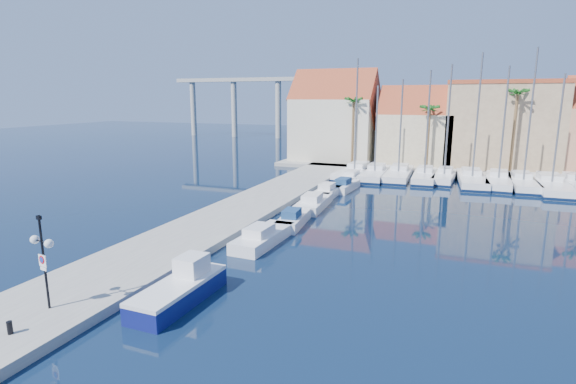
# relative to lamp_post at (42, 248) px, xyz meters

# --- Properties ---
(ground) EXTENTS (260.00, 260.00, 0.00)m
(ground) POSITION_rel_lamp_post_xyz_m (8.36, 5.87, -3.36)
(ground) COLOR black
(ground) RESTS_ON ground
(quay_west) EXTENTS (6.00, 77.00, 0.50)m
(quay_west) POSITION_rel_lamp_post_xyz_m (-0.64, 19.37, -3.11)
(quay_west) COLOR gray
(quay_west) RESTS_ON ground
(shore_north) EXTENTS (54.00, 16.00, 0.50)m
(shore_north) POSITION_rel_lamp_post_xyz_m (18.36, 53.87, -3.11)
(shore_north) COLOR gray
(shore_north) RESTS_ON ground
(lamp_post) EXTENTS (1.46, 0.58, 4.35)m
(lamp_post) POSITION_rel_lamp_post_xyz_m (0.00, 0.00, 0.00)
(lamp_post) COLOR black
(lamp_post) RESTS_ON quay_west
(bollard) EXTENTS (0.22, 0.22, 0.54)m
(bollard) POSITION_rel_lamp_post_xyz_m (0.46, -2.24, -2.59)
(bollard) COLOR black
(bollard) RESTS_ON quay_west
(fishing_boat) EXTENTS (2.04, 5.84, 2.03)m
(fishing_boat) POSITION_rel_lamp_post_xyz_m (4.54, 3.65, -2.68)
(fishing_boat) COLOR navy
(fishing_boat) RESTS_ON ground
(motorboat_west_0) EXTENTS (2.25, 6.38, 1.40)m
(motorboat_west_0) POSITION_rel_lamp_post_xyz_m (4.55, 13.19, -2.85)
(motorboat_west_0) COLOR white
(motorboat_west_0) RESTS_ON ground
(motorboat_west_1) EXTENTS (2.15, 5.30, 1.40)m
(motorboat_west_1) POSITION_rel_lamp_post_xyz_m (4.88, 18.14, -2.85)
(motorboat_west_1) COLOR white
(motorboat_west_1) RESTS_ON ground
(motorboat_west_2) EXTENTS (2.46, 6.62, 1.40)m
(motorboat_west_2) POSITION_rel_lamp_post_xyz_m (4.59, 24.11, -2.85)
(motorboat_west_2) COLOR white
(motorboat_west_2) RESTS_ON ground
(motorboat_west_3) EXTENTS (1.92, 5.58, 1.40)m
(motorboat_west_3) POSITION_rel_lamp_post_xyz_m (4.40, 29.39, -2.85)
(motorboat_west_3) COLOR white
(motorboat_west_3) RESTS_ON ground
(motorboat_west_4) EXTENTS (2.16, 5.76, 1.40)m
(motorboat_west_4) POSITION_rel_lamp_post_xyz_m (5.19, 32.87, -2.85)
(motorboat_west_4) COLOR white
(motorboat_west_4) RESTS_ON ground
(motorboat_west_5) EXTENTS (2.49, 6.27, 1.40)m
(motorboat_west_5) POSITION_rel_lamp_post_xyz_m (4.82, 38.15, -2.85)
(motorboat_west_5) COLOR white
(motorboat_west_5) RESTS_ON ground
(motorboat_west_6) EXTENTS (2.12, 5.75, 1.40)m
(motorboat_west_6) POSITION_rel_lamp_post_xyz_m (4.44, 43.27, -2.85)
(motorboat_west_6) COLOR white
(motorboat_west_6) RESTS_ON ground
(sailboat_0) EXTENTS (3.76, 11.25, 14.42)m
(sailboat_0) POSITION_rel_lamp_post_xyz_m (4.29, 42.10, -2.77)
(sailboat_0) COLOR white
(sailboat_0) RESTS_ON ground
(sailboat_1) EXTENTS (3.00, 10.32, 11.18)m
(sailboat_1) POSITION_rel_lamp_post_xyz_m (6.83, 41.65, -2.79)
(sailboat_1) COLOR white
(sailboat_1) RESTS_ON ground
(sailboat_2) EXTENTS (3.11, 10.65, 11.90)m
(sailboat_2) POSITION_rel_lamp_post_xyz_m (9.61, 42.28, -2.79)
(sailboat_2) COLOR white
(sailboat_2) RESTS_ON ground
(sailboat_3) EXTENTS (2.73, 9.43, 12.85)m
(sailboat_3) POSITION_rel_lamp_post_xyz_m (12.70, 41.94, -2.76)
(sailboat_3) COLOR white
(sailboat_3) RESTS_ON ground
(sailboat_4) EXTENTS (2.72, 8.53, 13.48)m
(sailboat_4) POSITION_rel_lamp_post_xyz_m (14.96, 42.22, -2.72)
(sailboat_4) COLOR white
(sailboat_4) RESTS_ON ground
(sailboat_5) EXTENTS (3.74, 11.20, 14.61)m
(sailboat_5) POSITION_rel_lamp_post_xyz_m (17.94, 41.94, -2.76)
(sailboat_5) COLOR white
(sailboat_5) RESTS_ON ground
(sailboat_6) EXTENTS (3.17, 10.24, 13.13)m
(sailboat_6) POSITION_rel_lamp_post_xyz_m (20.76, 41.80, -2.77)
(sailboat_6) COLOR white
(sailboat_6) RESTS_ON ground
(sailboat_7) EXTENTS (3.12, 10.08, 14.93)m
(sailboat_7) POSITION_rel_lamp_post_xyz_m (23.17, 41.58, -2.74)
(sailboat_7) COLOR white
(sailboat_7) RESTS_ON ground
(sailboat_8) EXTENTS (3.38, 11.81, 12.20)m
(sailboat_8) POSITION_rel_lamp_post_xyz_m (25.85, 41.25, -2.80)
(sailboat_8) COLOR white
(sailboat_8) RESTS_ON ground
(sailboat_9) EXTENTS (2.84, 8.41, 14.41)m
(sailboat_9) POSITION_rel_lamp_post_xyz_m (28.35, 42.84, -2.70)
(sailboat_9) COLOR white
(sailboat_9) RESTS_ON ground
(building_0) EXTENTS (12.30, 9.00, 13.50)m
(building_0) POSITION_rel_lamp_post_xyz_m (-1.64, 52.87, 3.17)
(building_0) COLOR beige
(building_0) RESTS_ON shore_north
(building_1) EXTENTS (10.30, 8.00, 11.00)m
(building_1) POSITION_rel_lamp_post_xyz_m (10.36, 52.87, 1.94)
(building_1) COLOR tan
(building_1) RESTS_ON shore_north
(building_2) EXTENTS (14.20, 10.20, 11.50)m
(building_2) POSITION_rel_lamp_post_xyz_m (21.36, 53.87, 2.90)
(building_2) COLOR #9B7F5F
(building_2) RESTS_ON shore_north
(palm_0) EXTENTS (2.60, 2.60, 10.15)m
(palm_0) POSITION_rel_lamp_post_xyz_m (2.36, 47.87, 5.72)
(palm_0) COLOR brown
(palm_0) RESTS_ON shore_north
(palm_1) EXTENTS (2.60, 2.60, 9.15)m
(palm_1) POSITION_rel_lamp_post_xyz_m (12.36, 47.87, 4.78)
(palm_1) COLOR brown
(palm_1) RESTS_ON shore_north
(palm_2) EXTENTS (2.60, 2.60, 11.15)m
(palm_2) POSITION_rel_lamp_post_xyz_m (22.36, 47.87, 6.66)
(palm_2) COLOR brown
(palm_2) RESTS_ON shore_north
(viaduct) EXTENTS (48.00, 2.20, 14.45)m
(viaduct) POSITION_rel_lamp_post_xyz_m (-30.71, 87.87, 6.89)
(viaduct) COLOR #9E9E99
(viaduct) RESTS_ON ground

